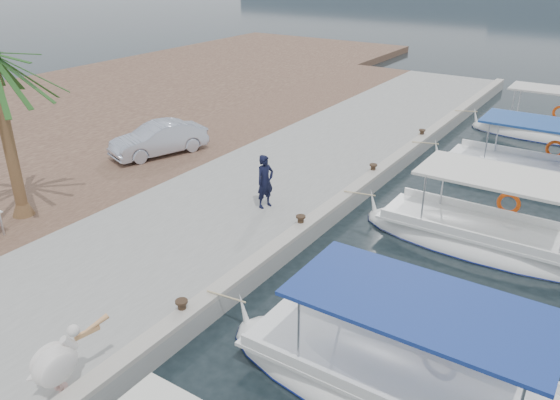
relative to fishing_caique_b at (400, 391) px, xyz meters
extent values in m
plane|color=black|center=(-4.42, 2.70, -0.12)|extent=(400.00, 400.00, 0.00)
cube|color=gray|center=(-7.42, 7.70, 0.13)|extent=(6.00, 40.00, 0.50)
cube|color=#A9A396|center=(-4.64, 7.70, 0.44)|extent=(0.44, 40.00, 0.12)
cube|color=brown|center=(-12.42, 7.70, 0.13)|extent=(4.00, 40.00, 0.50)
cube|color=brown|center=(-22.42, 7.70, 0.12)|extent=(16.00, 60.00, 0.48)
ellipsoid|color=white|center=(-0.01, 0.00, -0.07)|extent=(7.62, 2.41, 1.30)
ellipsoid|color=navy|center=(-0.01, 0.00, -0.09)|extent=(7.66, 2.46, 0.22)
cube|color=white|center=(-0.01, 0.00, 0.43)|extent=(6.25, 2.08, 0.08)
cube|color=navy|center=(0.19, 0.00, 2.07)|extent=(4.57, 2.22, 0.08)
cylinder|color=silver|center=(-1.72, -0.91, 1.23)|extent=(0.05, 0.05, 1.60)
torus|color=#F14D0C|center=(0.29, 1.14, 0.88)|extent=(0.68, 0.12, 0.68)
ellipsoid|color=white|center=(-0.21, 6.85, -0.07)|extent=(7.22, 2.33, 1.30)
ellipsoid|color=navy|center=(-0.21, 6.85, -0.09)|extent=(7.26, 2.38, 0.22)
cube|color=white|center=(-0.21, 6.85, 0.43)|extent=(5.92, 2.00, 0.08)
cube|color=silver|center=(-0.03, 6.85, 2.07)|extent=(4.33, 2.14, 0.08)
cylinder|color=silver|center=(-1.83, 5.98, 1.23)|extent=(0.05, 0.05, 1.60)
torus|color=#F14D0C|center=(0.09, 7.96, 0.88)|extent=(0.68, 0.12, 0.68)
ellipsoid|color=white|center=(0.14, 12.92, -0.07)|extent=(7.92, 2.23, 1.30)
ellipsoid|color=navy|center=(0.14, 12.92, -0.09)|extent=(7.96, 2.28, 0.22)
cube|color=white|center=(0.14, 12.92, 0.43)|extent=(6.49, 1.92, 0.08)
cube|color=#1D4492|center=(0.34, 12.92, 2.07)|extent=(4.75, 2.05, 0.08)
cylinder|color=silver|center=(-1.64, 12.08, 1.23)|extent=(0.05, 0.05, 1.60)
torus|color=#F14D0C|center=(0.44, 13.98, 0.88)|extent=(0.68, 0.12, 0.68)
ellipsoid|color=white|center=(-0.49, 18.70, -0.07)|extent=(6.65, 1.94, 1.30)
ellipsoid|color=navy|center=(-0.49, 18.70, -0.09)|extent=(6.68, 1.98, 0.22)
cube|color=white|center=(-0.49, 18.70, 0.43)|extent=(5.45, 1.67, 0.08)
cube|color=beige|center=(-0.33, 18.70, 2.07)|extent=(3.99, 1.79, 0.08)
cylinder|color=silver|center=(-1.99, 17.97, 1.23)|extent=(0.05, 0.05, 1.60)
torus|color=#F14D0C|center=(-0.19, 19.62, 0.88)|extent=(0.68, 0.12, 0.68)
cylinder|color=black|center=(-4.77, -0.80, 0.53)|extent=(0.18, 0.18, 0.30)
cylinder|color=black|center=(-4.77, -0.80, 0.68)|extent=(0.28, 0.28, 0.05)
cylinder|color=black|center=(-4.77, 4.20, 0.53)|extent=(0.18, 0.18, 0.30)
cylinder|color=black|center=(-4.77, 4.20, 0.68)|extent=(0.28, 0.28, 0.05)
cylinder|color=black|center=(-4.77, 9.20, 0.53)|extent=(0.18, 0.18, 0.30)
cylinder|color=black|center=(-4.77, 9.20, 0.68)|extent=(0.28, 0.28, 0.05)
cylinder|color=black|center=(-4.77, 14.20, 0.53)|extent=(0.18, 0.18, 0.30)
cylinder|color=black|center=(-4.77, 14.20, 0.68)|extent=(0.28, 0.28, 0.05)
cylinder|color=tan|center=(-5.11, -3.73, 0.56)|extent=(0.06, 0.06, 0.37)
cylinder|color=tan|center=(-4.93, -3.76, 0.56)|extent=(0.06, 0.06, 0.37)
ellipsoid|color=white|center=(-5.02, -3.75, 0.97)|extent=(0.69, 0.96, 0.69)
cylinder|color=white|center=(-4.95, -3.43, 1.26)|extent=(0.21, 0.34, 0.37)
sphere|color=white|center=(-4.93, -3.33, 1.48)|extent=(0.23, 0.23, 0.23)
cone|color=#EAA566|center=(-4.86, -2.99, 1.37)|extent=(0.24, 0.68, 0.27)
imported|color=black|center=(-6.38, 4.74, 1.22)|extent=(0.55, 0.70, 1.68)
cylinder|color=brown|center=(-12.14, 0.26, 2.73)|extent=(0.34, 0.34, 4.72)
cone|color=brown|center=(-12.14, 0.26, 0.56)|extent=(0.64, 0.64, 0.36)
imported|color=silver|center=(-12.60, 6.46, 0.99)|extent=(2.47, 3.97, 1.24)
cylinder|color=silver|center=(-11.43, -0.83, 0.73)|extent=(0.06, 0.06, 0.70)
camera|label=1|loc=(2.44, -7.87, 7.59)|focal=35.00mm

